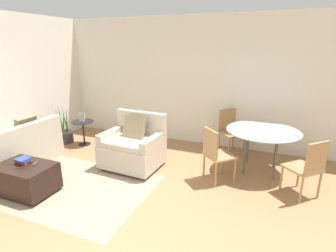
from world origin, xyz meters
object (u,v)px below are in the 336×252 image
ottoman (26,178)px  dining_chair_near_left (215,152)px  potted_plant (64,134)px  armchair (133,147)px  picture_frame (82,117)px  dining_table (263,134)px  tv_remote_primary (35,163)px  side_table (83,128)px  dining_chair_far_left (229,128)px  couch (7,155)px  dining_chair_near_right (308,165)px  book_stack (23,160)px

ottoman → dining_chair_near_left: dining_chair_near_left is taller
potted_plant → armchair: bearing=-13.5°
picture_frame → dining_table: bearing=1.8°
ottoman → tv_remote_primary: tv_remote_primary is taller
tv_remote_primary → side_table: 1.96m
tv_remote_primary → dining_chair_far_left: size_ratio=0.17×
side_table → potted_plant: bearing=-175.2°
dining_table → dining_chair_near_left: (-0.66, -0.66, -0.17)m
tv_remote_primary → dining_chair_near_left: size_ratio=0.17×
ottoman → picture_frame: (-0.53, 1.95, 0.39)m
couch → potted_plant: size_ratio=2.16×
picture_frame → potted_plant: bearing=-175.3°
picture_frame → dining_chair_near_right: dining_chair_near_right is taller
ottoman → dining_chair_near_left: (2.54, 1.41, 0.27)m
dining_chair_near_right → dining_table: bearing=135.0°
side_table → dining_chair_near_right: (4.39, -0.54, 0.13)m
dining_table → dining_chair_near_right: bearing=-45.0°
ottoman → dining_chair_near_left: size_ratio=0.93×
book_stack → dining_chair_far_left: 3.74m
book_stack → side_table: bearing=103.5°
tv_remote_primary → dining_chair_near_left: bearing=28.4°
potted_plant → side_table: (0.54, 0.04, 0.21)m
tv_remote_primary → picture_frame: (-0.64, 1.85, 0.18)m
side_table → picture_frame: (0.00, -0.00, 0.25)m
picture_frame → dining_table: dining_table is taller
armchair → tv_remote_primary: armchair is taller
book_stack → dining_chair_far_left: size_ratio=0.26×
armchair → dining_chair_near_right: (2.82, 0.01, 0.14)m
ottoman → potted_plant: bearing=119.1°
couch → ottoman: couch is taller
dining_table → armchair: bearing=-162.7°
dining_chair_far_left → side_table: bearing=-165.7°
armchair → side_table: bearing=160.7°
dining_table → book_stack: bearing=-148.3°
book_stack → dining_chair_near_right: (3.93, 1.36, 0.02)m
potted_plant → dining_chair_near_right: dining_chair_near_right is taller
dining_table → potted_plant: bearing=-177.8°
side_table → dining_chair_near_right: 4.42m
picture_frame → dining_table: 3.73m
book_stack → dining_table: bearing=31.7°
couch → dining_table: (4.11, 1.68, 0.39)m
armchair → book_stack: (-1.11, -1.35, 0.12)m
dining_table → dining_chair_far_left: size_ratio=1.37×
tv_remote_primary → potted_plant: bearing=123.2°
ottoman → side_table: 2.03m
dining_table → dining_chair_near_left: size_ratio=1.37×
picture_frame → dining_chair_near_right: size_ratio=0.22×
tv_remote_primary → picture_frame: bearing=109.2°
dining_chair_far_left → dining_table: bearing=-45.0°
dining_chair_near_right → dining_chair_near_left: bearing=180.0°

